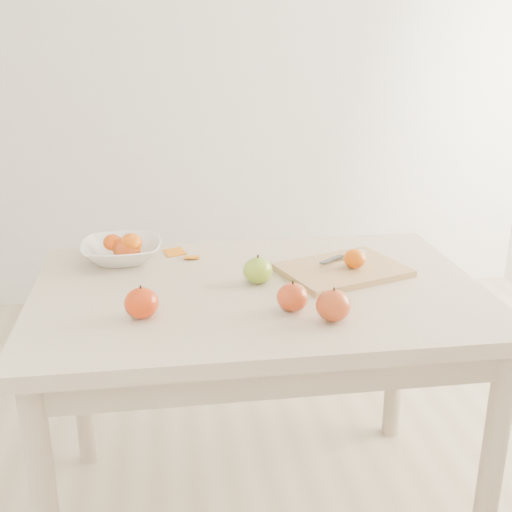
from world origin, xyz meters
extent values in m
plane|color=#C6B293|center=(0.00, 0.00, 0.00)|extent=(3.50, 3.50, 0.00)
plane|color=white|center=(0.00, 1.75, 1.35)|extent=(3.50, 0.00, 3.50)
cube|color=beige|center=(0.00, 0.00, 0.73)|extent=(1.20, 0.80, 0.04)
cylinder|color=#BCAA8E|center=(-0.54, 0.34, 0.35)|extent=(0.06, 0.06, 0.71)
cylinder|color=#BCAA8E|center=(0.54, 0.34, 0.35)|extent=(0.06, 0.06, 0.71)
cylinder|color=#BCAA8E|center=(0.54, -0.34, 0.35)|extent=(0.06, 0.06, 0.71)
cube|color=tan|center=(0.25, 0.07, 0.76)|extent=(0.39, 0.34, 0.02)
ellipsoid|color=#CB5907|center=(0.28, 0.06, 0.80)|extent=(0.06, 0.06, 0.05)
imported|color=white|center=(-0.37, 0.26, 0.78)|extent=(0.24, 0.24, 0.06)
ellipsoid|color=#C74107|center=(-0.40, 0.27, 0.80)|extent=(0.06, 0.06, 0.05)
ellipsoid|color=orange|center=(-0.34, 0.25, 0.81)|extent=(0.07, 0.07, 0.06)
cube|color=orange|center=(-0.22, 0.30, 0.75)|extent=(0.07, 0.06, 0.01)
cube|color=orange|center=(-0.17, 0.25, 0.75)|extent=(0.05, 0.04, 0.01)
cube|color=white|center=(0.31, 0.14, 0.78)|extent=(0.07, 0.06, 0.01)
cube|color=#373A3F|center=(0.23, 0.12, 0.78)|extent=(0.09, 0.07, 0.00)
ellipsoid|color=#699A1E|center=(0.00, 0.03, 0.79)|extent=(0.08, 0.08, 0.07)
ellipsoid|color=#950A06|center=(0.06, -0.16, 0.78)|extent=(0.08, 0.08, 0.07)
ellipsoid|color=maroon|center=(0.14, -0.23, 0.79)|extent=(0.08, 0.08, 0.08)
ellipsoid|color=#A60304|center=(-0.30, -0.15, 0.79)|extent=(0.08, 0.08, 0.07)
ellipsoid|color=#950E07|center=(-0.36, 0.25, 0.79)|extent=(0.08, 0.08, 0.08)
camera|label=1|loc=(-0.24, -1.58, 1.40)|focal=45.00mm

